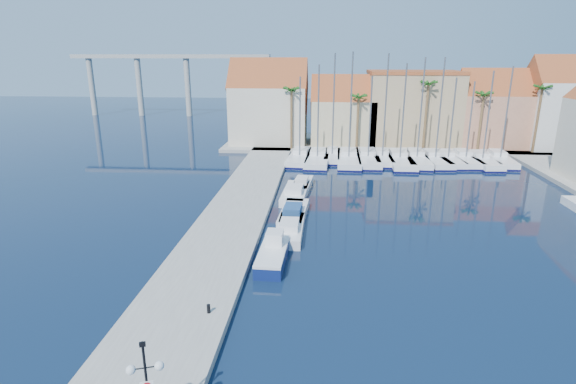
# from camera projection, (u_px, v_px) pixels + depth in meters

# --- Properties ---
(ground) EXTENTS (260.00, 260.00, 0.00)m
(ground) POSITION_uv_depth(u_px,v_px,m) (335.00, 286.00, 29.23)
(ground) COLOR black
(ground) RESTS_ON ground
(quay_west) EXTENTS (6.00, 77.00, 0.50)m
(quay_west) POSITION_uv_depth(u_px,v_px,m) (238.00, 210.00, 42.72)
(quay_west) COLOR gray
(quay_west) RESTS_ON ground
(shore_north) EXTENTS (54.00, 16.00, 0.50)m
(shore_north) POSITION_uv_depth(u_px,v_px,m) (390.00, 144.00, 74.12)
(shore_north) COLOR gray
(shore_north) RESTS_ON ground
(lamp_post) EXTENTS (1.32, 0.67, 4.03)m
(lamp_post) POSITION_uv_depth(u_px,v_px,m) (146.00, 374.00, 16.54)
(lamp_post) COLOR black
(lamp_post) RESTS_ON quay_west
(bollard) EXTENTS (0.20, 0.20, 0.51)m
(bollard) POSITION_uv_depth(u_px,v_px,m) (209.00, 309.00, 25.22)
(bollard) COLOR black
(bollard) RESTS_ON quay_west
(fishing_boat) EXTENTS (2.04, 5.70, 1.98)m
(fishing_boat) POSITION_uv_depth(u_px,v_px,m) (273.00, 253.00, 32.45)
(fishing_boat) COLOR #0E1C54
(fishing_boat) RESTS_ON ground
(motorboat_west_0) EXTENTS (2.17, 6.68, 1.40)m
(motorboat_west_0) POSITION_uv_depth(u_px,v_px,m) (290.00, 229.00, 37.38)
(motorboat_west_0) COLOR white
(motorboat_west_0) RESTS_ON ground
(motorboat_west_1) EXTENTS (2.57, 6.94, 1.40)m
(motorboat_west_1) POSITION_uv_depth(u_px,v_px,m) (294.00, 213.00, 41.19)
(motorboat_west_1) COLOR white
(motorboat_west_1) RESTS_ON ground
(motorboat_west_2) EXTENTS (2.75, 7.59, 1.40)m
(motorboat_west_2) POSITION_uv_depth(u_px,v_px,m) (295.00, 193.00, 47.20)
(motorboat_west_2) COLOR white
(motorboat_west_2) RESTS_ON ground
(motorboat_west_3) EXTENTS (2.31, 5.84, 1.40)m
(motorboat_west_3) POSITION_uv_depth(u_px,v_px,m) (302.00, 184.00, 50.31)
(motorboat_west_3) COLOR white
(motorboat_west_3) RESTS_ON ground
(sailboat_0) EXTENTS (3.63, 10.82, 11.62)m
(sailboat_0) POSITION_uv_depth(u_px,v_px,m) (300.00, 157.00, 63.38)
(sailboat_0) COLOR white
(sailboat_0) RESTS_ON ground
(sailboat_1) EXTENTS (3.55, 11.75, 13.18)m
(sailboat_1) POSITION_uv_depth(u_px,v_px,m) (318.00, 158.00, 62.68)
(sailboat_1) COLOR white
(sailboat_1) RESTS_ON ground
(sailboat_2) EXTENTS (2.54, 8.35, 14.62)m
(sailboat_2) POSITION_uv_depth(u_px,v_px,m) (332.00, 155.00, 64.01)
(sailboat_2) COLOR white
(sailboat_2) RESTS_ON ground
(sailboat_3) EXTENTS (3.40, 11.89, 14.80)m
(sailboat_3) POSITION_uv_depth(u_px,v_px,m) (349.00, 158.00, 62.61)
(sailboat_3) COLOR white
(sailboat_3) RESTS_ON ground
(sailboat_4) EXTENTS (3.18, 11.54, 11.71)m
(sailboat_4) POSITION_uv_depth(u_px,v_px,m) (368.00, 158.00, 62.76)
(sailboat_4) COLOR white
(sailboat_4) RESTS_ON ground
(sailboat_5) EXTENTS (2.55, 9.40, 14.60)m
(sailboat_5) POSITION_uv_depth(u_px,v_px,m) (382.00, 157.00, 62.92)
(sailboat_5) COLOR white
(sailboat_5) RESTS_ON ground
(sailboat_6) EXTENTS (3.19, 11.97, 13.36)m
(sailboat_6) POSITION_uv_depth(u_px,v_px,m) (399.00, 159.00, 62.04)
(sailboat_6) COLOR white
(sailboat_6) RESTS_ON ground
(sailboat_7) EXTENTS (3.66, 11.49, 14.10)m
(sailboat_7) POSITION_uv_depth(u_px,v_px,m) (416.00, 158.00, 62.43)
(sailboat_7) COLOR white
(sailboat_7) RESTS_ON ground
(sailboat_8) EXTENTS (3.50, 10.58, 14.12)m
(sailboat_8) POSITION_uv_depth(u_px,v_px,m) (434.00, 159.00, 62.11)
(sailboat_8) COLOR white
(sailboat_8) RESTS_ON ground
(sailboat_9) EXTENTS (3.32, 9.88, 11.55)m
(sailboat_9) POSITION_uv_depth(u_px,v_px,m) (447.00, 159.00, 62.10)
(sailboat_9) COLOR white
(sailboat_9) RESTS_ON ground
(sailboat_10) EXTENTS (2.93, 10.16, 11.07)m
(sailboat_10) POSITION_uv_depth(u_px,v_px,m) (464.00, 159.00, 62.30)
(sailboat_10) COLOR white
(sailboat_10) RESTS_ON ground
(sailboat_11) EXTENTS (3.25, 10.33, 12.44)m
(sailboat_11) POSITION_uv_depth(u_px,v_px,m) (481.00, 160.00, 61.37)
(sailboat_11) COLOR white
(sailboat_11) RESTS_ON ground
(sailboat_12) EXTENTS (3.24, 9.98, 13.02)m
(sailboat_12) POSITION_uv_depth(u_px,v_px,m) (499.00, 159.00, 62.08)
(sailboat_12) COLOR white
(sailboat_12) RESTS_ON ground
(building_0) EXTENTS (12.30, 9.00, 13.50)m
(building_0) POSITION_uv_depth(u_px,v_px,m) (269.00, 105.00, 72.87)
(building_0) COLOR beige
(building_0) RESTS_ON shore_north
(building_1) EXTENTS (10.30, 8.00, 11.00)m
(building_1) POSITION_uv_depth(u_px,v_px,m) (343.00, 114.00, 72.30)
(building_1) COLOR tan
(building_1) RESTS_ON shore_north
(building_2) EXTENTS (14.20, 10.20, 11.50)m
(building_2) POSITION_uv_depth(u_px,v_px,m) (412.00, 108.00, 72.12)
(building_2) COLOR tan
(building_2) RESTS_ON shore_north
(building_3) EXTENTS (10.30, 8.00, 12.00)m
(building_3) POSITION_uv_depth(u_px,v_px,m) (491.00, 112.00, 70.35)
(building_3) COLOR #B6775C
(building_3) RESTS_ON shore_north
(building_4) EXTENTS (8.30, 8.00, 14.00)m
(building_4) POSITION_uv_depth(u_px,v_px,m) (555.00, 106.00, 68.38)
(building_4) COLOR silver
(building_4) RESTS_ON shore_north
(palm_0) EXTENTS (2.60, 2.60, 10.15)m
(palm_0) POSITION_uv_depth(u_px,v_px,m) (291.00, 92.00, 67.05)
(palm_0) COLOR brown
(palm_0) RESTS_ON shore_north
(palm_1) EXTENTS (2.60, 2.60, 9.15)m
(palm_1) POSITION_uv_depth(u_px,v_px,m) (359.00, 99.00, 66.55)
(palm_1) COLOR brown
(palm_1) RESTS_ON shore_north
(palm_2) EXTENTS (2.60, 2.60, 11.15)m
(palm_2) POSITION_uv_depth(u_px,v_px,m) (428.00, 86.00, 65.22)
(palm_2) COLOR brown
(palm_2) RESTS_ON shore_north
(palm_3) EXTENTS (2.60, 2.60, 9.65)m
(palm_3) POSITION_uv_depth(u_px,v_px,m) (484.00, 96.00, 65.02)
(palm_3) COLOR brown
(palm_3) RESTS_ON shore_north
(palm_4) EXTENTS (2.60, 2.60, 10.65)m
(palm_4) POSITION_uv_depth(u_px,v_px,m) (542.00, 90.00, 64.12)
(palm_4) COLOR brown
(palm_4) RESTS_ON shore_north
(viaduct) EXTENTS (48.00, 2.20, 14.45)m
(viaduct) POSITION_uv_depth(u_px,v_px,m) (166.00, 73.00, 107.38)
(viaduct) COLOR #9E9E99
(viaduct) RESTS_ON ground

